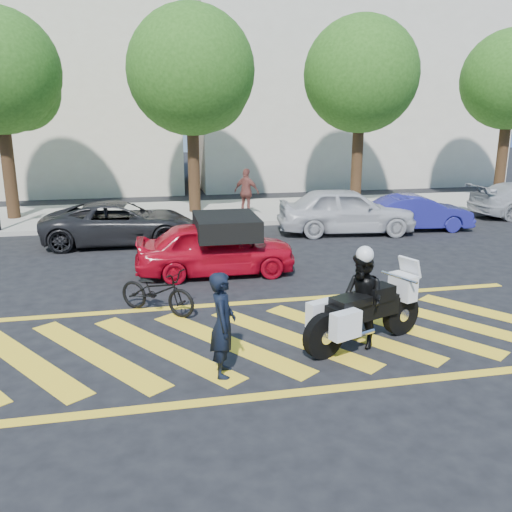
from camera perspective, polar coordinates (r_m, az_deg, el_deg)
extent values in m
plane|color=black|center=(9.55, 0.60, -8.81)|extent=(90.00, 90.00, 0.00)
cube|color=#9E998E|center=(20.96, -6.42, 4.52)|extent=(60.00, 5.00, 0.15)
cube|color=yellow|center=(9.58, -23.21, -10.00)|extent=(2.43, 3.21, 0.01)
cube|color=yellow|center=(9.41, -16.56, -9.83)|extent=(2.43, 3.21, 0.01)
cube|color=yellow|center=(9.37, -9.75, -9.51)|extent=(2.43, 3.21, 0.01)
cube|color=yellow|center=(9.45, -3.00, -9.07)|extent=(2.43, 3.21, 0.01)
cube|color=yellow|center=(9.66, 3.54, -8.53)|extent=(2.43, 3.21, 0.01)
cube|color=yellow|center=(9.99, 9.70, -7.91)|extent=(2.43, 3.21, 0.01)
cube|color=yellow|center=(10.42, 15.39, -7.26)|extent=(2.43, 3.21, 0.01)
cube|color=yellow|center=(10.95, 20.57, -6.60)|extent=(2.43, 3.21, 0.01)
cube|color=yellow|center=(11.56, 25.22, -5.96)|extent=(2.43, 3.21, 0.01)
cube|color=yellow|center=(7.90, 3.64, -14.22)|extent=(12.00, 0.20, 0.01)
cube|color=yellow|center=(11.28, -1.46, -4.97)|extent=(12.00, 0.20, 0.01)
cube|color=beige|center=(30.19, -24.41, 15.90)|extent=(16.00, 8.00, 10.00)
cube|color=beige|center=(31.52, 8.91, 17.83)|extent=(16.00, 8.00, 11.00)
cylinder|color=black|center=(21.13, -24.62, 8.63)|extent=(0.44, 0.44, 4.00)
sphere|color=#245115|center=(21.23, -23.57, 15.62)|extent=(2.73, 2.73, 2.73)
cylinder|color=black|center=(20.70, -6.58, 9.77)|extent=(0.44, 0.44, 4.00)
sphere|color=#245115|center=(20.67, -6.86, 18.82)|extent=(4.60, 4.60, 4.60)
sphere|color=#245115|center=(20.99, -5.17, 16.91)|extent=(2.99, 2.99, 2.99)
cylinder|color=black|center=(22.25, 10.59, 9.97)|extent=(0.44, 0.44, 4.00)
sphere|color=#245115|center=(22.22, 11.00, 18.24)|extent=(4.40, 4.40, 4.40)
sphere|color=#245115|center=(22.70, 12.07, 16.45)|extent=(2.86, 2.86, 2.86)
cylinder|color=black|center=(25.42, 24.48, 9.50)|extent=(0.44, 0.44, 4.00)
sphere|color=#245115|center=(25.39, 25.27, 16.46)|extent=(4.00, 4.00, 4.00)
imported|color=black|center=(8.08, -3.51, -7.21)|extent=(0.49, 0.65, 1.61)
imported|color=black|center=(10.80, -10.37, -3.65)|extent=(1.71, 1.52, 0.90)
cylinder|color=black|center=(8.82, 7.15, -8.35)|extent=(0.76, 0.42, 0.75)
cylinder|color=silver|center=(8.82, 7.15, -8.35)|extent=(0.28, 0.25, 0.23)
cylinder|color=black|center=(9.99, 15.00, -5.92)|extent=(0.76, 0.42, 0.75)
cylinder|color=silver|center=(9.99, 15.00, -5.92)|extent=(0.28, 0.25, 0.23)
cube|color=black|center=(9.24, 11.17, -5.52)|extent=(1.43, 0.80, 0.34)
cube|color=black|center=(9.40, 12.73, -3.79)|extent=(0.60, 0.50, 0.25)
cube|color=black|center=(8.99, 9.93, -4.67)|extent=(0.72, 0.59, 0.14)
cube|color=silver|center=(9.82, 15.20, -3.13)|extent=(0.41, 0.54, 0.45)
cube|color=silver|center=(9.05, 6.88, -6.03)|extent=(0.55, 0.38, 0.43)
cube|color=silver|center=(8.64, 9.41, -7.17)|extent=(0.55, 0.38, 0.43)
imported|color=black|center=(9.21, 11.14, -4.64)|extent=(0.85, 0.95, 1.61)
imported|color=#B5081B|center=(13.13, -4.28, 0.86)|extent=(3.86, 1.58, 1.31)
imported|color=black|center=(16.67, -14.02, 3.41)|extent=(4.63, 2.28, 1.26)
imported|color=#B6B6BB|center=(17.81, 9.48, 4.76)|extent=(4.59, 2.32, 1.50)
imported|color=navy|center=(18.88, 16.61, 4.40)|extent=(3.65, 1.62, 1.17)
imported|color=brown|center=(19.88, -0.99, 6.75)|extent=(1.04, 0.95, 1.70)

